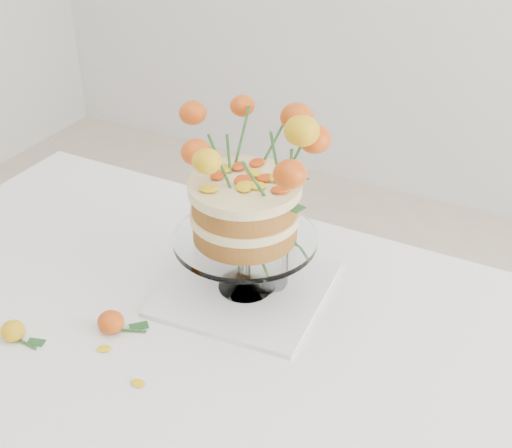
# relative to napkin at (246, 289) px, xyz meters

# --- Properties ---
(table) EXTENTS (1.43, 0.93, 0.76)m
(table) POSITION_rel_napkin_xyz_m (-0.02, -0.16, -0.09)
(table) COLOR #A3845F
(table) RESTS_ON ground
(napkin) EXTENTS (0.32, 0.32, 0.01)m
(napkin) POSITION_rel_napkin_xyz_m (0.00, 0.00, 0.00)
(napkin) COLOR silver
(napkin) RESTS_ON table
(cake_stand) EXTENTS (0.27, 0.27, 0.24)m
(cake_stand) POSITION_rel_napkin_xyz_m (0.00, 0.00, 0.16)
(cake_stand) COLOR white
(cake_stand) RESTS_ON napkin
(rose_vase) EXTENTS (0.30, 0.30, 0.42)m
(rose_vase) POSITION_rel_napkin_xyz_m (0.03, 0.03, 0.24)
(rose_vase) COLOR white
(rose_vase) RESTS_ON table
(loose_rose_near) EXTENTS (0.08, 0.04, 0.04)m
(loose_rose_near) POSITION_rel_napkin_xyz_m (-0.29, -0.31, 0.01)
(loose_rose_near) COLOR orange
(loose_rose_near) RESTS_ON table
(loose_rose_far) EXTENTS (0.08, 0.05, 0.04)m
(loose_rose_far) POSITION_rel_napkin_xyz_m (-0.15, -0.21, 0.02)
(loose_rose_far) COLOR #C24A09
(loose_rose_far) RESTS_ON table
(stray_petal_a) EXTENTS (0.03, 0.02, 0.00)m
(stray_petal_a) POSITION_rel_napkin_xyz_m (-0.14, -0.26, -0.00)
(stray_petal_a) COLOR yellow
(stray_petal_a) RESTS_ON table
(stray_petal_b) EXTENTS (0.03, 0.02, 0.00)m
(stray_petal_b) POSITION_rel_napkin_xyz_m (-0.04, -0.30, -0.00)
(stray_petal_b) COLOR yellow
(stray_petal_b) RESTS_ON table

